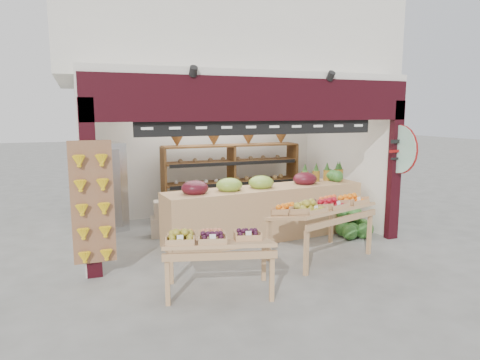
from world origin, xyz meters
The scene contains 11 objects.
ground centered at (0.00, 0.00, 0.00)m, with size 60.00×60.00×0.00m, color slate.
shop_structure centered at (0.00, 1.61, 3.92)m, with size 6.36×5.12×5.40m.
banana_board centered at (-2.73, -1.17, 1.12)m, with size 0.60×0.15×1.80m.
gift_sign centered at (2.75, -1.15, 1.75)m, with size 0.04×0.93×0.92m.
back_shelving centered at (0.42, 1.66, 1.17)m, with size 3.20×0.53×1.96m.
refrigerator centered at (-2.40, 1.56, 0.91)m, with size 0.71×0.71×1.82m, color silver.
cardboard_stack centered at (-1.14, 0.66, 0.26)m, with size 1.05×0.76×0.71m.
mid_counter centered at (0.46, -0.16, 0.55)m, with size 4.08×1.13×1.24m.
display_table_left centered at (-1.27, -2.20, 0.73)m, with size 1.63×1.18×0.95m.
display_table_right centered at (0.86, -1.52, 0.85)m, with size 1.91×1.42×1.08m.
watermelon_pile centered at (2.17, -0.64, 0.20)m, with size 0.81×0.75×0.57m.
Camera 1 is at (-2.90, -7.54, 2.46)m, focal length 32.00 mm.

